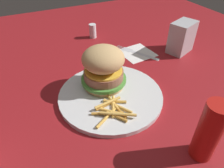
% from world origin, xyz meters
% --- Properties ---
extents(ground_plane, '(1.60, 1.60, 0.00)m').
position_xyz_m(ground_plane, '(0.00, 0.00, 0.00)').
color(ground_plane, maroon).
extents(plate, '(0.27, 0.27, 0.01)m').
position_xyz_m(plate, '(-0.00, -0.01, 0.01)').
color(plate, silver).
rests_on(plate, ground_plane).
extents(sandwich, '(0.12, 0.12, 0.11)m').
position_xyz_m(sandwich, '(0.00, -0.06, 0.07)').
color(sandwich, tan).
rests_on(sandwich, plate).
extents(fries_pile, '(0.10, 0.10, 0.01)m').
position_xyz_m(fries_pile, '(0.02, 0.05, 0.02)').
color(fries_pile, gold).
rests_on(fries_pile, plate).
extents(napkin, '(0.12, 0.12, 0.00)m').
position_xyz_m(napkin, '(-0.19, -0.18, 0.00)').
color(napkin, white).
rests_on(napkin, ground_plane).
extents(fork, '(0.10, 0.16, 0.00)m').
position_xyz_m(fork, '(-0.19, -0.19, 0.00)').
color(fork, silver).
rests_on(fork, napkin).
extents(napkin_dispenser, '(0.11, 0.09, 0.11)m').
position_xyz_m(napkin_dispenser, '(-0.33, -0.13, 0.05)').
color(napkin_dispenser, '#B7BABF').
rests_on(napkin_dispenser, ground_plane).
extents(ketchup_bottle, '(0.04, 0.04, 0.13)m').
position_xyz_m(ketchup_bottle, '(-0.09, 0.22, 0.07)').
color(ketchup_bottle, '#B21914').
rests_on(ketchup_bottle, ground_plane).
extents(salt_shaker, '(0.03, 0.03, 0.06)m').
position_xyz_m(salt_shaker, '(-0.09, -0.38, 0.03)').
color(salt_shaker, white).
rests_on(salt_shaker, ground_plane).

